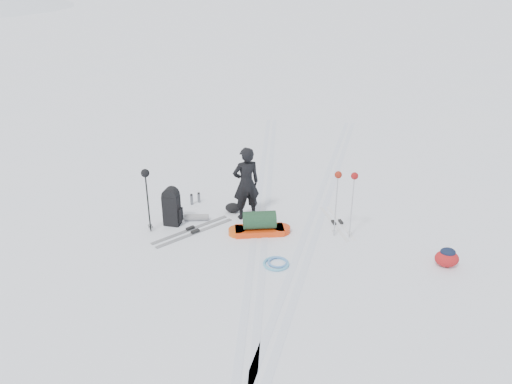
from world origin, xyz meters
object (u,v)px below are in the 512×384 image
Objects in this scene: expedition_rucksack at (175,207)px; ski_poles_black at (146,181)px; pulk_sled at (260,225)px; skier at (246,183)px.

ski_poles_black is at bearing -135.32° from expedition_rucksack.
ski_poles_black reaches higher than pulk_sled.
pulk_sled is 2.68m from ski_poles_black.
ski_poles_black reaches higher than expedition_rucksack.
ski_poles_black is (-0.48, -0.39, 0.80)m from expedition_rucksack.
ski_poles_black is at bearing -3.28° from skier.
skier is at bearing 24.45° from expedition_rucksack.
skier is 1.08m from pulk_sled.
skier is 1.79× the size of expedition_rucksack.
skier reaches higher than expedition_rucksack.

